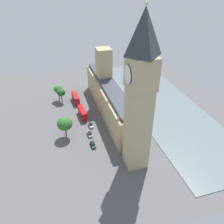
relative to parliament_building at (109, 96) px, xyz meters
The scene contains 16 objects.
ground_plane 9.36m from the parliament_building, 38.93° to the left, with size 136.00×136.00×0.00m, color #565659.
river_thames 32.43m from the parliament_building, behind, with size 36.52×122.40×0.25m, color slate.
parliament_building is the anchor object (origin of this frame).
clock_tower 46.49m from the parliament_building, 88.57° to the left, with size 9.07×9.07×58.75m.
car_black_midblock 29.44m from the parliament_building, 57.19° to the right, with size 1.99×4.81×1.74m.
double_decker_bus_trailing 22.60m from the parliament_building, 41.82° to the right, with size 3.31×10.66×4.75m.
double_decker_bus_corner 16.63m from the parliament_building, ahead, with size 3.36×10.67×4.75m.
car_white_by_river_gate 19.49m from the parliament_building, 43.07° to the left, with size 2.14×4.21×1.74m.
car_silver_near_tower 25.31m from the parliament_building, 51.69° to the left, with size 2.15×4.77×1.74m.
car_dark_green_kerbside 31.66m from the parliament_building, 60.53° to the left, with size 2.06×4.73×1.74m.
pedestrian_opposite_hall 11.37m from the parliament_building, ahead, with size 0.60×0.63×1.49m.
pedestrian_under_trees 21.55m from the parliament_building, 67.30° to the left, with size 0.65×0.71×1.69m.
plane_tree_leading 30.50m from the parliament_building, 33.44° to the left, with size 6.89×6.89×10.30m.
plane_tree_far_end 31.97m from the parliament_building, 37.93° to the right, with size 5.05×5.05×9.22m.
plane_tree_slot_10 29.12m from the parliament_building, 34.63° to the right, with size 4.86×4.86×8.48m.
street_lamp_slot_11 27.99m from the parliament_building, 27.49° to the left, with size 0.56×0.56×5.94m.
Camera 1 is at (26.69, 101.05, 66.18)m, focal length 36.56 mm.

